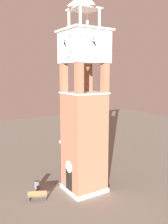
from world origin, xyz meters
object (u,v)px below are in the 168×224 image
object	(u,v)px
clock_tower	(84,112)
park_bench	(37,195)
trash_bin	(37,185)
lamp_post	(61,150)

from	to	relation	value
clock_tower	park_bench	size ratio (longest dim) A/B	10.98
clock_tower	park_bench	bearing A→B (deg)	-93.46
park_bench	trash_bin	xyz separation A→B (m)	(-2.09, 0.80, -0.08)
clock_tower	park_bench	world-z (taller)	clock_tower
park_bench	lamp_post	world-z (taller)	lamp_post
park_bench	lamp_post	bearing A→B (deg)	134.65
trash_bin	park_bench	bearing A→B (deg)	-20.86
lamp_post	trash_bin	world-z (taller)	lamp_post
clock_tower	park_bench	xyz separation A→B (m)	(-0.28, -4.59, -6.97)
clock_tower	park_bench	distance (m)	8.35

